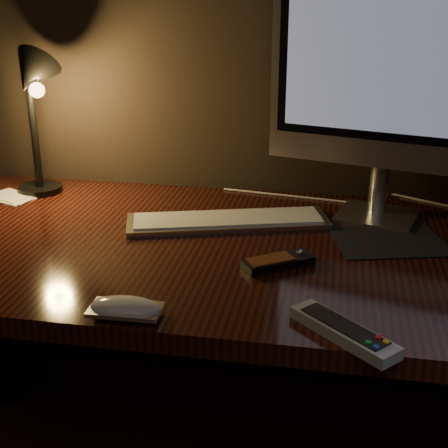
% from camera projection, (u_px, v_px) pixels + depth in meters
% --- Properties ---
extents(desk, '(1.60, 0.75, 0.75)m').
position_uv_depth(desk, '(222.00, 282.00, 1.44)').
color(desk, '#35120C').
rests_on(desk, ground).
extents(monitor, '(0.53, 0.20, 0.57)m').
position_uv_depth(monitor, '(391.00, 73.00, 1.35)').
color(monitor, silver).
rests_on(monitor, desk).
extents(keyboard, '(0.48, 0.25, 0.02)m').
position_uv_depth(keyboard, '(228.00, 221.00, 1.43)').
color(keyboard, silver).
rests_on(keyboard, desk).
extents(mousepad, '(0.27, 0.24, 0.00)m').
position_uv_depth(mousepad, '(389.00, 241.00, 1.34)').
color(mousepad, black).
rests_on(mousepad, desk).
extents(mouse, '(0.12, 0.07, 0.02)m').
position_uv_depth(mouse, '(126.00, 310.00, 1.03)').
color(mouse, white).
rests_on(mouse, desk).
extents(media_remote, '(0.15, 0.12, 0.03)m').
position_uv_depth(media_remote, '(278.00, 261.00, 1.22)').
color(media_remote, black).
rests_on(media_remote, desk).
extents(tv_remote, '(0.18, 0.17, 0.03)m').
position_uv_depth(tv_remote, '(344.00, 331.00, 0.97)').
color(tv_remote, '#999B9F').
rests_on(tv_remote, desk).
extents(papers, '(0.15, 0.12, 0.01)m').
position_uv_depth(papers, '(10.00, 197.00, 1.60)').
color(papers, white).
rests_on(papers, desk).
extents(desk_lamp, '(0.17, 0.20, 0.38)m').
position_uv_depth(desk_lamp, '(33.00, 96.00, 1.53)').
color(desk_lamp, black).
rests_on(desk_lamp, desk).
extents(cable, '(0.63, 0.24, 0.01)m').
position_uv_depth(cable, '(354.00, 200.00, 1.59)').
color(cable, white).
rests_on(cable, desk).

